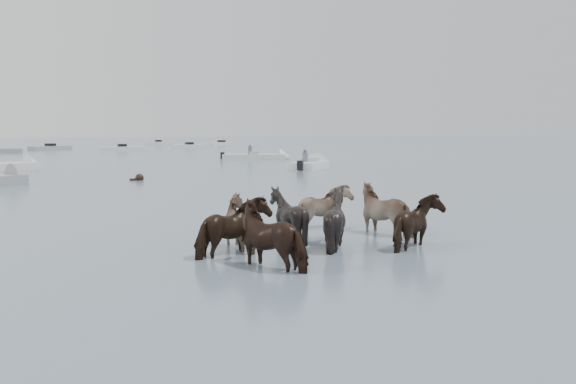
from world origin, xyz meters
TOP-DOWN VIEW (x-y plane):
  - ground at (0.00, 0.00)m, footprint 400.00×400.00m
  - pony_herd at (1.54, 0.86)m, footprint 6.46×4.33m
  - swimming_pony at (6.10, 19.81)m, footprint 0.72×0.44m
  - motorboat_d at (19.57, 21.84)m, footprint 4.85×3.96m
  - motorboat_e at (24.11, 33.65)m, footprint 5.75×4.64m

SIDE VIEW (x-z plane):
  - ground at x=0.00m, z-range 0.00..0.00m
  - swimming_pony at x=6.10m, z-range -0.12..0.32m
  - motorboat_e at x=24.11m, z-range -0.74..1.18m
  - motorboat_d at x=19.57m, z-range -0.73..1.19m
  - pony_herd at x=1.54m, z-range -0.30..1.23m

